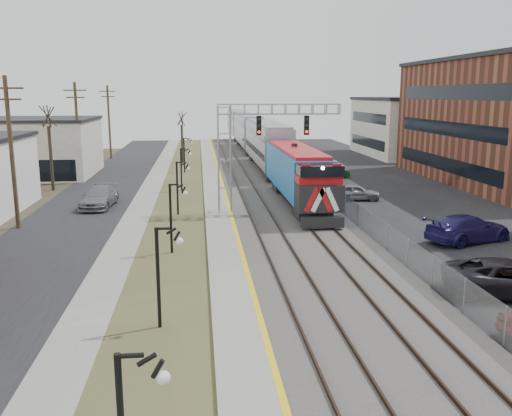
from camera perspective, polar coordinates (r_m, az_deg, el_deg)
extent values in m
cube|color=black|center=(48.39, -16.82, 0.90)|extent=(7.00, 120.00, 0.04)
cube|color=gray|center=(47.74, -11.51, 1.05)|extent=(2.00, 120.00, 0.08)
cube|color=#474E29|center=(47.55, -7.91, 1.12)|extent=(4.00, 120.00, 0.06)
cube|color=gray|center=(47.52, -4.30, 1.31)|extent=(2.00, 120.00, 0.24)
cube|color=#595651|center=(47.93, 1.69, 1.41)|extent=(8.00, 120.00, 0.20)
cube|color=black|center=(50.95, 15.19, 1.53)|extent=(16.00, 120.00, 0.04)
cube|color=gold|center=(47.53, -3.24, 1.48)|extent=(0.24, 120.00, 0.01)
cube|color=#2D2119|center=(47.61, -1.59, 1.55)|extent=(0.08, 120.00, 0.15)
cube|color=#2D2119|center=(47.75, 0.20, 1.58)|extent=(0.08, 120.00, 0.15)
cube|color=#2D2119|center=(48.01, 2.58, 1.63)|extent=(0.08, 120.00, 0.15)
cube|color=#2D2119|center=(48.25, 4.34, 1.66)|extent=(0.08, 120.00, 0.15)
cube|color=#1564B2|center=(43.33, 4.49, 3.44)|extent=(3.00, 17.00, 4.25)
cube|color=black|center=(35.30, 7.00, -1.50)|extent=(2.80, 0.50, 0.70)
cube|color=#979AA1|center=(63.20, 1.13, 6.62)|extent=(3.00, 22.00, 5.33)
cube|color=#979AA1|center=(85.79, -0.79, 8.01)|extent=(3.00, 22.00, 5.33)
cube|color=#979AA1|center=(108.48, -1.91, 8.82)|extent=(3.00, 22.00, 5.33)
cube|color=gray|center=(40.04, -3.34, 4.96)|extent=(1.00, 1.00, 8.00)
cube|color=gray|center=(40.15, 2.40, 10.35)|extent=(9.00, 0.80, 0.80)
cube|color=black|center=(39.55, 0.31, 8.67)|extent=(0.35, 0.25, 1.40)
cube|color=black|center=(40.09, 5.34, 8.67)|extent=(0.35, 0.25, 1.40)
cylinder|color=black|center=(20.91, -10.26, -7.35)|extent=(0.14, 0.14, 4.00)
cylinder|color=black|center=(30.52, -8.96, -1.17)|extent=(0.14, 0.14, 4.00)
cylinder|color=black|center=(40.31, -8.29, 2.03)|extent=(0.14, 0.14, 4.00)
cylinder|color=black|center=(50.19, -7.88, 3.97)|extent=(0.14, 0.14, 4.00)
cylinder|color=black|center=(62.10, -7.56, 5.49)|extent=(0.14, 0.14, 4.00)
cylinder|color=#4C3823|center=(38.84, -24.32, 5.20)|extent=(0.28, 0.28, 10.00)
cylinder|color=#4C3823|center=(58.11, -18.25, 7.53)|extent=(0.28, 0.28, 10.00)
cylinder|color=#4C3823|center=(77.75, -15.20, 8.67)|extent=(0.28, 0.28, 10.00)
cube|color=gray|center=(48.55, 6.61, 2.30)|extent=(0.04, 120.00, 1.60)
cube|color=beige|center=(64.71, -22.88, 5.81)|extent=(14.00, 12.00, 6.00)
cube|color=beige|center=(83.39, 16.97, 8.07)|extent=(16.00, 18.00, 8.00)
cylinder|color=#382D23|center=(53.78, -20.77, 4.88)|extent=(0.30, 0.30, 5.95)
cylinder|color=#382D23|center=(72.01, -7.78, 6.71)|extent=(0.30, 0.30, 4.90)
imported|color=black|center=(26.61, 25.27, -6.83)|extent=(6.31, 4.22, 1.61)
imported|color=#1D1650|center=(35.23, 21.43, -2.08)|extent=(6.08, 4.06, 1.64)
imported|color=gray|center=(46.52, 10.50, 1.61)|extent=(4.17, 2.22, 1.35)
imported|color=#0E4916|center=(58.33, 7.89, 3.72)|extent=(4.05, 1.88, 1.29)
imported|color=slate|center=(44.65, -16.19, 1.07)|extent=(2.67, 5.66, 1.59)
imported|color=#0D4317|center=(62.48, 7.15, 4.32)|extent=(5.26, 3.22, 1.36)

